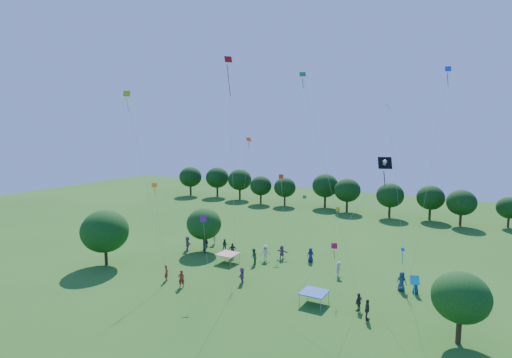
% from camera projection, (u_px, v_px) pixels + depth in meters
% --- Properties ---
extents(near_tree_west, '(5.34, 5.34, 6.39)m').
position_uv_depth(near_tree_west, '(105.00, 231.00, 45.32)').
color(near_tree_west, '#422B19').
rests_on(near_tree_west, ground).
extents(near_tree_north, '(4.42, 4.42, 5.50)m').
position_uv_depth(near_tree_north, '(204.00, 224.00, 50.79)').
color(near_tree_north, '#422B19').
rests_on(near_tree_north, ground).
extents(near_tree_east, '(4.06, 4.06, 5.36)m').
position_uv_depth(near_tree_east, '(461.00, 297.00, 28.67)').
color(near_tree_east, '#422B19').
rests_on(near_tree_east, ground).
extents(treeline, '(88.01, 8.77, 6.77)m').
position_uv_depth(treeline, '(358.00, 191.00, 73.87)').
color(treeline, '#422B19').
rests_on(treeline, ground).
extents(tent_red_stripe, '(2.20, 2.20, 1.10)m').
position_uv_depth(tent_red_stripe, '(228.00, 254.00, 46.53)').
color(tent_red_stripe, red).
rests_on(tent_red_stripe, ground).
extents(tent_blue, '(2.20, 2.20, 1.10)m').
position_uv_depth(tent_blue, '(314.00, 292.00, 35.61)').
color(tent_blue, '#1B4AB5').
rests_on(tent_blue, ground).
extents(crowd_person_0, '(0.74, 0.97, 1.76)m').
position_uv_depth(crowd_person_0, '(416.00, 285.00, 37.79)').
color(crowd_person_0, navy).
rests_on(crowd_person_0, ground).
extents(crowd_person_1, '(0.70, 0.74, 1.67)m').
position_uv_depth(crowd_person_1, '(166.00, 273.00, 41.02)').
color(crowd_person_1, maroon).
rests_on(crowd_person_1, ground).
extents(crowd_person_2, '(0.82, 0.95, 1.69)m').
position_uv_depth(crowd_person_2, '(206.00, 246.00, 50.25)').
color(crowd_person_2, '#214F2E').
rests_on(crowd_person_2, ground).
extents(crowd_person_3, '(1.33, 1.00, 1.86)m').
position_uv_depth(crowd_person_3, '(265.00, 253.00, 47.32)').
color(crowd_person_3, beige).
rests_on(crowd_person_3, ground).
extents(crowd_person_4, '(0.69, 1.02, 1.60)m').
position_uv_depth(crowd_person_4, '(359.00, 302.00, 34.19)').
color(crowd_person_4, '#3B332F').
rests_on(crowd_person_4, ground).
extents(crowd_person_5, '(1.60, 0.63, 1.69)m').
position_uv_depth(crowd_person_5, '(282.00, 252.00, 47.81)').
color(crowd_person_5, '#854D76').
rests_on(crowd_person_5, ground).
extents(crowd_person_6, '(0.93, 0.87, 1.68)m').
position_uv_depth(crowd_person_6, '(311.00, 255.00, 46.79)').
color(crowd_person_6, navy).
rests_on(crowd_person_6, ground).
extents(crowd_person_7, '(0.72, 0.77, 1.73)m').
position_uv_depth(crowd_person_7, '(181.00, 279.00, 39.35)').
color(crowd_person_7, maroon).
rests_on(crowd_person_7, ground).
extents(crowd_person_8, '(0.83, 1.04, 1.87)m').
position_uv_depth(crowd_person_8, '(254.00, 257.00, 45.91)').
color(crowd_person_8, '#265A3D').
rests_on(crowd_person_8, ground).
extents(crowd_person_9, '(1.22, 1.11, 1.75)m').
position_uv_depth(crowd_person_9, '(214.00, 238.00, 53.86)').
color(crowd_person_9, beige).
rests_on(crowd_person_9, ground).
extents(crowd_person_10, '(1.13, 1.04, 1.80)m').
position_uv_depth(crowd_person_10, '(232.00, 250.00, 48.38)').
color(crowd_person_10, '#423D35').
rests_on(crowd_person_10, ground).
extents(crowd_person_11, '(1.73, 1.58, 1.86)m').
position_uv_depth(crowd_person_11, '(188.00, 243.00, 51.15)').
color(crowd_person_11, '#AB6494').
rests_on(crowd_person_11, ground).
extents(crowd_person_12, '(1.03, 0.70, 1.90)m').
position_uv_depth(crowd_person_12, '(402.00, 281.00, 38.46)').
color(crowd_person_12, navy).
rests_on(crowd_person_12, ground).
extents(crowd_person_13, '(0.78, 0.63, 1.81)m').
position_uv_depth(crowd_person_13, '(206.00, 240.00, 52.76)').
color(crowd_person_13, maroon).
rests_on(crowd_person_13, ground).
extents(crowd_person_14, '(0.87, 0.82, 1.58)m').
position_uv_depth(crowd_person_14, '(225.00, 245.00, 50.93)').
color(crowd_person_14, '#214E2D').
rests_on(crowd_person_14, ground).
extents(crowd_person_15, '(0.60, 1.11, 1.63)m').
position_uv_depth(crowd_person_15, '(339.00, 269.00, 42.09)').
color(crowd_person_15, beige).
rests_on(crowd_person_15, ground).
extents(crowd_person_16, '(0.57, 1.06, 1.74)m').
position_uv_depth(crowd_person_16, '(367.00, 310.00, 32.58)').
color(crowd_person_16, '#443D36').
rests_on(crowd_person_16, ground).
extents(crowd_person_17, '(1.07, 1.61, 1.63)m').
position_uv_depth(crowd_person_17, '(242.00, 275.00, 40.41)').
color(crowd_person_17, '#8B5188').
rests_on(crowd_person_17, ground).
extents(pirate_kite, '(7.02, 3.72, 12.08)m').
position_uv_depth(pirate_kite, '(382.00, 167.00, 30.92)').
color(pirate_kite, black).
extents(red_high_kite, '(1.61, 1.09, 21.17)m').
position_uv_depth(red_high_kite, '(230.00, 99.00, 38.43)').
color(red_high_kite, red).
extents(small_kite_0, '(2.06, 0.90, 13.21)m').
position_uv_depth(small_kite_0, '(247.00, 158.00, 48.15)').
color(small_kite_0, '#E24A0D').
extents(small_kite_1, '(3.18, 4.73, 8.31)m').
position_uv_depth(small_kite_1, '(282.00, 186.00, 51.62)').
color(small_kite_1, '#FF370D').
extents(small_kite_2, '(3.37, 1.72, 17.85)m').
position_uv_depth(small_kite_2, '(134.00, 129.00, 38.11)').
color(small_kite_2, '#ADC911').
extents(small_kite_3, '(4.82, 2.62, 19.03)m').
position_uv_depth(small_kite_3, '(316.00, 130.00, 34.12)').
color(small_kite_3, '#18882C').
extents(small_kite_4, '(1.08, 1.04, 2.85)m').
position_uv_depth(small_kite_4, '(404.00, 255.00, 38.50)').
color(small_kite_4, blue).
extents(small_kite_5, '(0.97, 0.64, 5.90)m').
position_uv_depth(small_kite_5, '(204.00, 225.00, 38.45)').
color(small_kite_5, '#8C177C').
extents(small_kite_6, '(3.10, 2.98, 16.78)m').
position_uv_depth(small_kite_6, '(392.00, 139.00, 40.26)').
color(small_kite_6, silver).
extents(small_kite_7, '(4.03, 6.02, 4.21)m').
position_uv_depth(small_kite_7, '(410.00, 283.00, 28.26)').
color(small_kite_7, '#0DB1C9').
extents(small_kite_8, '(2.88, 0.69, 3.74)m').
position_uv_depth(small_kite_8, '(336.00, 251.00, 36.72)').
color(small_kite_8, red).
extents(small_kite_9, '(1.46, 0.64, 8.88)m').
position_uv_depth(small_kite_9, '(156.00, 199.00, 39.79)').
color(small_kite_9, orange).
extents(small_kite_10, '(1.45, 1.37, 5.84)m').
position_uv_depth(small_kite_10, '(337.00, 217.00, 43.31)').
color(small_kite_10, '#C9C511').
extents(small_kite_11, '(1.40, 3.32, 5.95)m').
position_uv_depth(small_kite_11, '(301.00, 206.00, 49.57)').
color(small_kite_11, '#1A9127').
extents(small_kite_12, '(2.27, 3.28, 20.19)m').
position_uv_depth(small_kite_12, '(439.00, 119.00, 38.20)').
color(small_kite_12, blue).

